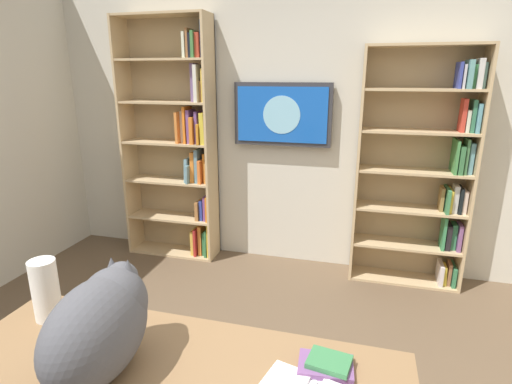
{
  "coord_description": "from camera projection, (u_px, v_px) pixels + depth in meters",
  "views": [
    {
      "loc": [
        -0.69,
        1.38,
        1.73
      ],
      "look_at": [
        -0.01,
        -1.12,
        0.98
      ],
      "focal_mm": 28.35,
      "sensor_mm": 36.0,
      "label": 1
    }
  ],
  "objects": [
    {
      "name": "wall_back",
      "position": [
        287.0,
        118.0,
        3.62
      ],
      "size": [
        4.52,
        0.06,
        2.7
      ],
      "primitive_type": "cube",
      "color": "beige",
      "rests_on": "ground"
    },
    {
      "name": "bookshelf_left",
      "position": [
        425.0,
        171.0,
        3.28
      ],
      "size": [
        0.9,
        0.28,
        1.95
      ],
      "color": "tan",
      "rests_on": "ground"
    },
    {
      "name": "bookshelf_right",
      "position": [
        180.0,
        143.0,
        3.79
      ],
      "size": [
        0.88,
        0.28,
        2.23
      ],
      "color": "tan",
      "rests_on": "ground"
    },
    {
      "name": "wall_mounted_tv",
      "position": [
        282.0,
        115.0,
        3.54
      ],
      "size": [
        0.86,
        0.07,
        0.55
      ],
      "color": "#333338"
    },
    {
      "name": "cat",
      "position": [
        102.0,
        322.0,
        1.38
      ],
      "size": [
        0.27,
        0.59,
        0.37
      ],
      "color": "#4C4C51",
      "rests_on": "desk"
    },
    {
      "name": "paper_towel_roll",
      "position": [
        45.0,
        290.0,
        1.7
      ],
      "size": [
        0.11,
        0.11,
        0.27
      ],
      "primitive_type": "cylinder",
      "color": "white",
      "rests_on": "desk"
    },
    {
      "name": "desk_book_stack",
      "position": [
        327.0,
        365.0,
        1.43
      ],
      "size": [
        0.2,
        0.15,
        0.05
      ],
      "color": "#7A4C84",
      "rests_on": "desk"
    }
  ]
}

